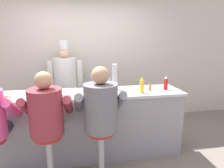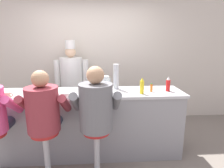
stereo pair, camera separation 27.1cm
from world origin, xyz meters
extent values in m
plane|color=slate|center=(0.00, 0.00, 0.00)|extent=(20.00, 20.00, 0.00)
cube|color=beige|center=(0.00, 1.68, 1.35)|extent=(10.00, 0.06, 2.70)
cube|color=gray|center=(0.00, 0.31, 0.48)|extent=(2.71, 0.59, 0.95)
cube|color=#BCBCC1|center=(0.00, 0.31, 0.97)|extent=(2.76, 0.61, 0.04)
cylinder|color=red|center=(1.16, 0.27, 1.08)|extent=(0.06, 0.06, 0.17)
cone|color=white|center=(1.16, 0.27, 1.19)|extent=(0.05, 0.05, 0.05)
cylinder|color=yellow|center=(0.74, 0.16, 1.09)|extent=(0.06, 0.06, 0.18)
cone|color=yellow|center=(0.74, 0.16, 1.20)|extent=(0.05, 0.05, 0.05)
cylinder|color=orange|center=(0.91, 0.25, 1.05)|extent=(0.04, 0.04, 0.11)
cylinder|color=#287F2D|center=(0.91, 0.25, 1.11)|extent=(0.02, 0.02, 0.01)
cylinder|color=silver|center=(0.22, 0.29, 1.11)|extent=(0.14, 0.14, 0.24)
cube|color=silver|center=(0.30, 0.29, 1.12)|extent=(0.02, 0.02, 0.14)
cylinder|color=white|center=(-0.51, 0.27, 1.00)|extent=(0.28, 0.28, 0.02)
ellipsoid|color=#E0BC60|center=(-0.51, 0.27, 1.03)|extent=(0.12, 0.10, 0.03)
cylinder|color=white|center=(-0.30, 0.09, 1.02)|extent=(0.13, 0.13, 0.06)
cylinder|color=beige|center=(-1.06, 0.07, 1.03)|extent=(0.08, 0.08, 0.08)
torus|color=beige|center=(-1.01, 0.07, 1.04)|extent=(0.06, 0.01, 0.06)
cylinder|color=#B7BABF|center=(0.40, 0.46, 1.18)|extent=(0.08, 0.08, 0.38)
cylinder|color=silver|center=(0.40, 0.46, 1.38)|extent=(0.09, 0.09, 0.01)
cylinder|color=#33384C|center=(-1.04, -0.08, 0.70)|extent=(0.14, 0.38, 0.14)
cylinder|color=#E54C8C|center=(-0.89, -0.16, 0.97)|extent=(0.10, 0.40, 0.32)
cylinder|color=#B2B5BA|center=(-0.51, -0.26, 0.34)|extent=(0.07, 0.07, 0.64)
cylinder|color=red|center=(-0.51, -0.26, 0.66)|extent=(0.32, 0.32, 0.05)
cylinder|color=#33384C|center=(-0.61, -0.08, 0.70)|extent=(0.14, 0.38, 0.14)
cylinder|color=#33384C|center=(-0.42, -0.08, 0.70)|extent=(0.14, 0.38, 0.14)
cylinder|color=maroon|center=(-0.51, -0.26, 0.95)|extent=(0.38, 0.38, 0.53)
cylinder|color=maroon|center=(-0.75, -0.16, 0.98)|extent=(0.10, 0.41, 0.32)
cylinder|color=maroon|center=(-0.28, -0.16, 0.98)|extent=(0.10, 0.41, 0.32)
sphere|color=tan|center=(-0.51, -0.26, 1.31)|extent=(0.19, 0.19, 0.19)
cylinder|color=#B2B5BA|center=(0.10, -0.26, 0.34)|extent=(0.07, 0.07, 0.64)
cylinder|color=red|center=(0.10, -0.26, 0.66)|extent=(0.32, 0.32, 0.05)
cylinder|color=#33384C|center=(0.00, -0.07, 0.70)|extent=(0.15, 0.40, 0.15)
cylinder|color=#33384C|center=(0.20, -0.07, 0.70)|extent=(0.15, 0.40, 0.15)
cylinder|color=slate|center=(0.10, -0.26, 0.96)|extent=(0.40, 0.40, 0.56)
cylinder|color=slate|center=(-0.15, -0.15, 0.99)|extent=(0.10, 0.43, 0.34)
cylinder|color=slate|center=(0.35, -0.15, 0.99)|extent=(0.10, 0.43, 0.34)
sphere|color=tan|center=(0.10, -0.26, 1.35)|extent=(0.21, 0.21, 0.21)
cube|color=#232328|center=(-0.41, 1.38, 0.40)|extent=(0.34, 0.18, 0.80)
cube|color=white|center=(-0.41, 1.33, 0.56)|extent=(0.30, 0.02, 0.48)
cylinder|color=white|center=(-0.41, 1.38, 1.11)|extent=(0.44, 0.44, 0.60)
sphere|color=#DBB28E|center=(-0.41, 1.38, 1.51)|extent=(0.21, 0.21, 0.21)
cylinder|color=white|center=(-0.41, 1.38, 1.66)|extent=(0.19, 0.19, 0.17)
cylinder|color=white|center=(-0.69, 1.38, 1.10)|extent=(0.12, 0.12, 0.51)
cylinder|color=white|center=(-0.13, 1.38, 1.10)|extent=(0.12, 0.12, 0.51)
camera|label=1|loc=(-0.11, -2.33, 1.73)|focal=30.00mm
camera|label=2|loc=(0.15, -2.36, 1.73)|focal=30.00mm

